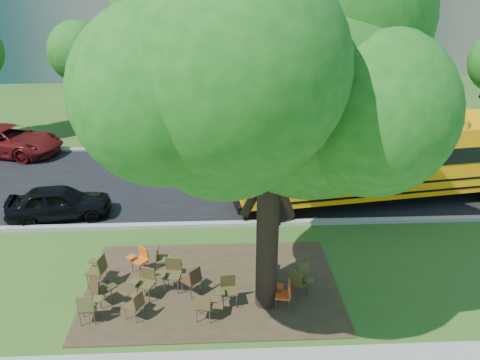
{
  "coord_description": "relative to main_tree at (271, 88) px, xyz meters",
  "views": [
    {
      "loc": [
        1.27,
        -11.43,
        7.96
      ],
      "look_at": [
        1.97,
        3.35,
        1.59
      ],
      "focal_mm": 35.0,
      "sensor_mm": 36.0,
      "label": 1
    }
  ],
  "objects": [
    {
      "name": "chair_13",
      "position": [
        1.03,
        0.61,
        -5.23
      ],
      "size": [
        0.59,
        0.72,
        0.88
      ],
      "rotation": [
        0.0,
        0.0,
        0.53
      ],
      "color": "#43401D",
      "rests_on": "ground"
    },
    {
      "name": "chair_1",
      "position": [
        -4.35,
        0.14,
        -5.22
      ],
      "size": [
        0.77,
        0.61,
        0.89
      ],
      "rotation": [
        0.0,
        0.0,
        -0.74
      ],
      "color": "#3C2B15",
      "rests_on": "ground"
    },
    {
      "name": "chair_5",
      "position": [
        -1.01,
        0.03,
        -5.24
      ],
      "size": [
        0.58,
        0.57,
        0.87
      ],
      "rotation": [
        0.0,
        0.0,
        3.26
      ],
      "color": "#433B1D",
      "rests_on": "ground"
    },
    {
      "name": "dirt_patch",
      "position": [
        -1.43,
        0.83,
        -5.76
      ],
      "size": [
        7.0,
        4.5,
        0.03
      ],
      "primitive_type": "cube",
      "color": "#382819",
      "rests_on": "ground"
    },
    {
      "name": "chair_14",
      "position": [
        -2.53,
        0.78,
        -5.19
      ],
      "size": [
        0.68,
        0.56,
        0.95
      ],
      "rotation": [
        0.0,
        0.0,
        2.99
      ],
      "color": "#4A4020",
      "rests_on": "ground"
    },
    {
      "name": "kerb_far",
      "position": [
        -2.43,
        12.43,
        -5.7
      ],
      "size": [
        80.0,
        0.25,
        0.14
      ],
      "primitive_type": "cube",
      "color": "gray",
      "rests_on": "ground"
    },
    {
      "name": "black_car",
      "position": [
        -6.92,
        5.24,
        -5.16
      ],
      "size": [
        3.74,
        1.9,
        1.22
      ],
      "primitive_type": "imported",
      "rotation": [
        0.0,
        0.0,
        1.7
      ],
      "color": "black",
      "rests_on": "ground"
    },
    {
      "name": "bg_tree_2",
      "position": [
        -7.43,
        17.33,
        -1.56
      ],
      "size": [
        4.8,
        4.8,
        6.62
      ],
      "color": "black",
      "rests_on": "ground"
    },
    {
      "name": "ground",
      "position": [
        -2.43,
        1.33,
        -5.77
      ],
      "size": [
        160.0,
        160.0,
        0.0
      ],
      "primitive_type": "plane",
      "color": "#224B17",
      "rests_on": "ground"
    },
    {
      "name": "chair_9",
      "position": [
        -3.52,
        1.65,
        -5.28
      ],
      "size": [
        0.69,
        0.54,
        0.8
      ],
      "rotation": [
        0.0,
        0.0,
        2.45
      ],
      "color": "#D25B16",
      "rests_on": "ground"
    },
    {
      "name": "chair_11",
      "position": [
        -1.94,
        0.5,
        -5.23
      ],
      "size": [
        0.6,
        0.75,
        0.88
      ],
      "rotation": [
        0.0,
        0.0,
        0.82
      ],
      "color": "#422C17",
      "rests_on": "ground"
    },
    {
      "name": "chair_4",
      "position": [
        -1.59,
        -0.6,
        -5.26
      ],
      "size": [
        0.61,
        0.49,
        0.84
      ],
      "rotation": [
        0.0,
        0.0,
        -0.17
      ],
      "color": "#51391C",
      "rests_on": "ground"
    },
    {
      "name": "asphalt_road",
      "position": [
        -2.43,
        8.33,
        -5.75
      ],
      "size": [
        80.0,
        8.0,
        0.04
      ],
      "primitive_type": "cube",
      "color": "black",
      "rests_on": "ground"
    },
    {
      "name": "school_bus",
      "position": [
        6.14,
        6.42,
        -4.01
      ],
      "size": [
        12.73,
        4.46,
        3.05
      ],
      "rotation": [
        0.0,
        0.0,
        0.15
      ],
      "color": "#FE9908",
      "rests_on": "ground"
    },
    {
      "name": "kerb_near",
      "position": [
        -2.43,
        4.33,
        -5.7
      ],
      "size": [
        80.0,
        0.25,
        0.14
      ],
      "primitive_type": "cube",
      "color": "gray",
      "rests_on": "ground"
    },
    {
      "name": "chair_10",
      "position": [
        -2.89,
        1.59,
        -5.23
      ],
      "size": [
        0.51,
        0.57,
        0.87
      ],
      "rotation": [
        0.0,
        0.0,
        -1.6
      ],
      "color": "brown",
      "rests_on": "ground"
    },
    {
      "name": "chair_0",
      "position": [
        -4.48,
        -0.55,
        -5.23
      ],
      "size": [
        0.58,
        0.55,
        0.87
      ],
      "rotation": [
        0.0,
        0.0,
        0.08
      ],
      "color": "#4D4721",
      "rests_on": "ground"
    },
    {
      "name": "chair_7",
      "position": [
        0.91,
        0.27,
        -5.26
      ],
      "size": [
        0.72,
        0.57,
        0.84
      ],
      "rotation": [
        0.0,
        0.0,
        -0.86
      ],
      "color": "#4B4820",
      "rests_on": "ground"
    },
    {
      "name": "chair_2",
      "position": [
        -3.32,
        -0.44,
        -5.28
      ],
      "size": [
        0.53,
        0.67,
        0.81
      ],
      "rotation": [
        0.0,
        0.0,
        1.06
      ],
      "color": "#4F371C",
      "rests_on": "ground"
    },
    {
      "name": "chair_12",
      "position": [
        0.08,
        1.44,
        -5.26
      ],
      "size": [
        0.48,
        0.6,
        0.82
      ],
      "rotation": [
        0.0,
        0.0,
        4.53
      ],
      "color": "#4C4921",
      "rests_on": "ground"
    },
    {
      "name": "chair_3",
      "position": [
        -3.19,
        0.44,
        -5.23
      ],
      "size": [
        0.71,
        0.56,
        0.88
      ],
      "rotation": [
        0.0,
        0.0,
        2.76
      ],
      "color": "#47401F",
      "rests_on": "ground"
    },
    {
      "name": "main_tree",
      "position": [
        0.0,
        0.0,
        0.0
      ],
      "size": [
        7.2,
        7.2,
        9.39
      ],
      "color": "black",
      "rests_on": "ground"
    },
    {
      "name": "bg_car_red",
      "position": [
        -11.38,
        12.13,
        -5.06
      ],
      "size": [
        5.59,
        3.77,
        1.42
      ],
      "primitive_type": "imported",
      "rotation": [
        0.0,
        0.0,
        1.27
      ],
      "color": "#560E0F",
      "rests_on": "ground"
    },
    {
      "name": "bg_tree_3",
      "position": [
        5.57,
        15.33,
        -0.74
      ],
      "size": [
        5.6,
        5.6,
        7.84
      ],
      "color": "black",
      "rests_on": "ground"
    },
    {
      "name": "chair_8",
      "position": [
        -4.58,
        1.02,
        -5.17
      ],
      "size": [
        0.57,
        0.73,
        0.97
      ],
      "rotation": [
        0.0,
        0.0,
        1.34
      ],
      "color": "#453C1D",
      "rests_on": "ground"
    },
    {
      "name": "chair_6",
      "position": [
        0.47,
        -0.19,
        -5.27
      ],
      "size": [
        0.48,
        0.6,
        0.82
      ],
      "rotation": [
        0.0,
        0.0,
        1.39
      ],
      "color": "#D74916",
      "rests_on": "ground"
    }
  ]
}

